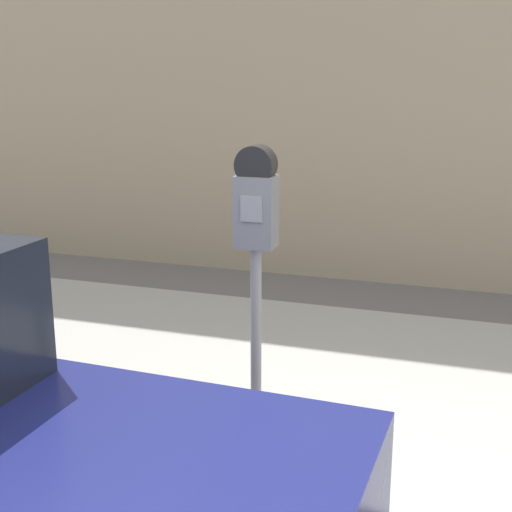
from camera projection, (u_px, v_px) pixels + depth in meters
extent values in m
cube|color=#ADAAA3|center=(382.00, 391.00, 4.59)|extent=(24.00, 2.80, 0.12)
cylinder|color=gray|center=(256.00, 360.00, 3.49)|extent=(0.05, 0.05, 1.14)
cube|color=slate|center=(256.00, 212.00, 3.30)|extent=(0.19, 0.13, 0.34)
cube|color=gray|center=(251.00, 209.00, 3.23)|extent=(0.10, 0.01, 0.12)
cylinder|color=black|center=(256.00, 165.00, 3.25)|extent=(0.18, 0.10, 0.18)
cylinder|color=black|center=(166.00, 504.00, 2.97)|extent=(0.63, 0.24, 0.63)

